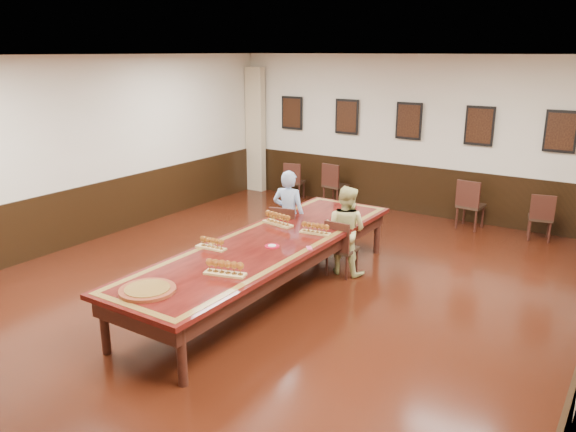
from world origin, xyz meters
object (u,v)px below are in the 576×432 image
Objects in this scene: person_woman at (346,230)px; conference_table at (268,252)px; spare_chair_a at (295,181)px; person_man at (289,215)px; spare_chair_d at (541,216)px; carved_platter at (147,290)px; spare_chair_b at (335,184)px; spare_chair_c at (471,204)px; chair_man at (286,233)px; chair_woman at (342,247)px.

conference_table is at bearing 66.96° from person_woman.
spare_chair_a is 0.59× the size of person_man.
person_woman reaches higher than spare_chair_d.
conference_table is at bearing 100.06° from person_man.
spare_chair_a is at bearing 109.49° from carved_platter.
carved_platter is (-0.67, -3.32, 0.10)m from person_woman.
conference_table is at bearing 114.18° from spare_chair_b.
person_woman reaches higher than spare_chair_c.
spare_chair_d is 0.59× the size of person_man.
spare_chair_b is at bearing 101.27° from carved_platter.
chair_man is at bearing 112.65° from conference_table.
spare_chair_c is at bearing -12.09° from spare_chair_d.
chair_man is 0.63× the size of person_man.
spare_chair_a is at bearing 4.85° from spare_chair_c.
spare_chair_a is (-3.02, 3.40, -0.01)m from chair_woman.
person_man is at bearing 112.38° from spare_chair_b.
chair_woman is at bearing 164.09° from chair_man.
carved_platter is at bearing 84.66° from chair_man.
chair_man reaches higher than carved_platter.
conference_table is at bearing 77.07° from spare_chair_c.
person_man reaches higher than person_woman.
spare_chair_d is 0.17× the size of conference_table.
chair_woman is at bearing 90.00° from person_woman.
chair_woman is at bearing 78.25° from carved_platter.
person_man reaches higher than spare_chair_a.
conference_table is (-1.48, -4.57, 0.14)m from spare_chair_c.
conference_table is at bearing 100.78° from chair_man.
chair_woman reaches higher than conference_table.
carved_platter is at bearing 81.26° from spare_chair_c.
chair_woman is at bearing 65.70° from conference_table.
spare_chair_c reaches higher than spare_chair_b.
chair_man reaches higher than spare_chair_a.
chair_woman reaches higher than spare_chair_d.
chair_man is at bearing 63.95° from spare_chair_c.
chair_woman is 4.55m from spare_chair_a.
person_man is (-0.02, 0.09, 0.27)m from chair_man.
spare_chair_c is at bearing -106.37° from person_woman.
spare_chair_a is 1.17× the size of carved_platter.
chair_man is 1.06× the size of spare_chair_d.
chair_woman is 0.17× the size of conference_table.
spare_chair_c is at bearing -105.94° from chair_woman.
chair_man is 0.98× the size of spare_chair_b.
spare_chair_c reaches higher than carved_platter.
spare_chair_d reaches higher than conference_table.
spare_chair_d is 3.97m from person_woman.
spare_chair_d is at bearing 59.33° from conference_table.
chair_woman is 1.19× the size of carved_platter.
spare_chair_a is at bearing 118.55° from conference_table.
spare_chair_c reaches higher than spare_chair_a.
spare_chair_b reaches higher than chair_woman.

